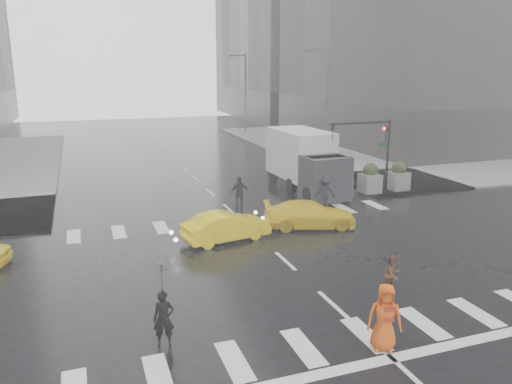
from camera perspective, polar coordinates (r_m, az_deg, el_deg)
name	(u,v)px	position (r m, az deg, el deg)	size (l,w,h in m)	color
ground	(285,261)	(20.19, 3.39, -7.88)	(120.00, 120.00, 0.00)	black
sidewalk_ne	(417,158)	(44.53, 17.93, 3.77)	(35.00, 35.00, 0.15)	gray
building_ne_far	(319,8)	(82.21, 7.23, 20.11)	(26.05, 26.05, 36.00)	gray
road_markings	(285,261)	(20.19, 3.39, -7.86)	(18.00, 48.00, 0.01)	silver
traffic_signal_pole	(374,142)	(30.38, 13.35, 5.54)	(4.45, 0.42, 4.50)	black
street_lamp_near	(325,101)	(39.74, 7.91, 10.24)	(2.15, 0.22, 9.00)	#59595B
street_lamp_far	(244,90)	(58.20, -1.33, 11.56)	(2.15, 0.22, 9.00)	#59595B
planter_west	(341,181)	(29.92, 9.67, 1.23)	(1.10, 1.10, 1.80)	gray
planter_mid	(370,179)	(30.93, 12.91, 1.50)	(1.10, 1.10, 1.80)	gray
planter_east	(398,176)	(32.04, 15.94, 1.74)	(1.10, 1.10, 1.80)	gray
pedestrian_black	(162,292)	(14.04, -10.65, -11.13)	(1.13, 1.14, 2.43)	black
pedestrian_brown	(393,275)	(17.71, 15.37, -9.12)	(0.70, 0.54, 1.43)	#4F311C
pedestrian_orange	(385,317)	(14.38, 14.50, -13.68)	(1.11, 0.97, 1.91)	#D34E0E
pedestrian_far_a	(240,193)	(27.06, -1.90, -0.10)	(1.06, 0.65, 1.82)	black
pedestrian_far_b	(325,192)	(27.50, 7.94, -0.05)	(1.14, 0.63, 1.77)	black
taxi_mid	(226,227)	(22.27, -3.41, -3.96)	(1.38, 3.96, 1.30)	yellow
taxi_rear	(310,214)	(24.20, 6.17, -2.56)	(1.80, 3.90, 1.28)	yellow
box_truck	(306,160)	(30.93, 5.78, 3.67)	(2.62, 6.99, 3.71)	white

